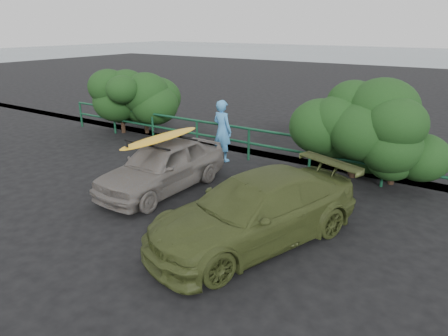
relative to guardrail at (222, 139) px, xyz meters
The scene contains 10 objects.
ground 5.03m from the guardrail, 90.00° to the right, with size 80.00×80.00×0.00m, color black.
ocean 55.00m from the guardrail, 90.00° to the left, with size 200.00×200.00×0.00m, color slate.
guardrail is the anchor object (origin of this frame).
shrub_left 4.86m from the guardrail, behind, with size 3.20×2.40×2.33m, color #1A3D16, non-canonical shape.
shrub_right 5.08m from the guardrail, ahead, with size 3.20×2.40×2.48m, color #1A3D16, non-canonical shape.
sedan 3.28m from the guardrail, 83.53° to the right, with size 1.51×3.75×1.28m, color slate.
olive_vehicle 5.57m from the guardrail, 49.84° to the right, with size 1.82×4.49×1.30m, color #3E4920.
man 0.71m from the guardrail, 54.57° to the right, with size 0.69×0.45×1.89m, color #4692D4.
roof_rack 3.37m from the guardrail, 83.53° to the right, with size 1.48×1.04×0.05m, color black, non-canonical shape.
surfboard 3.38m from the guardrail, 83.53° to the right, with size 0.54×2.63×0.08m, color #F3AE19.
Camera 1 is at (6.88, -5.33, 3.97)m, focal length 32.00 mm.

